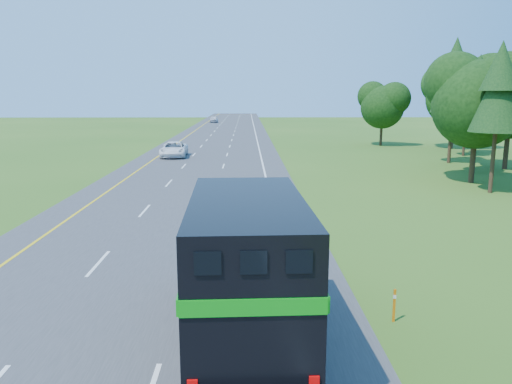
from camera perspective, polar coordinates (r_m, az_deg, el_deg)
road at (r=49.28m, az=-5.71°, el=3.43°), size 15.00×260.00×0.04m
lane_markings at (r=49.28m, az=-5.71°, el=3.46°), size 11.15×260.00×0.01m
horse_truck at (r=13.36m, az=-1.11°, el=-7.94°), size 3.10×9.05×3.96m
white_suv at (r=53.74m, az=-9.36°, el=4.84°), size 2.87×5.81×1.59m
far_car at (r=120.12m, az=-4.85°, el=8.28°), size 1.88×4.45×1.50m
delineator at (r=15.35m, az=15.52°, el=-12.26°), size 0.08×0.05×1.00m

